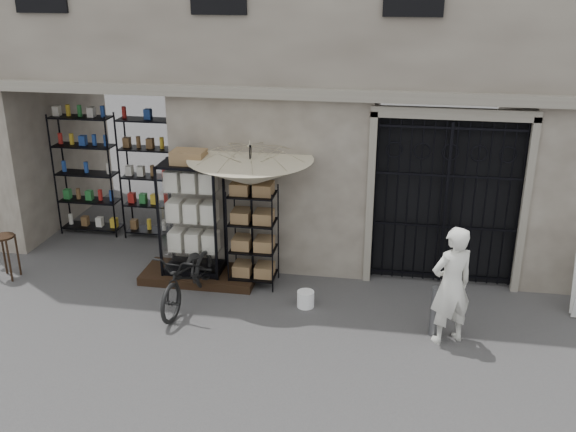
% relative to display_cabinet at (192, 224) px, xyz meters
% --- Properties ---
extents(ground, '(80.00, 80.00, 0.00)m').
position_rel_display_cabinet_xyz_m(ground, '(2.49, -1.56, -1.03)').
color(ground, black).
rests_on(ground, ground).
extents(main_building, '(14.00, 4.00, 9.00)m').
position_rel_display_cabinet_xyz_m(main_building, '(2.49, 2.44, 3.47)').
color(main_building, gray).
rests_on(main_building, ground).
extents(shop_recess, '(3.00, 1.70, 3.00)m').
position_rel_display_cabinet_xyz_m(shop_recess, '(-2.01, 1.24, 0.47)').
color(shop_recess, black).
rests_on(shop_recess, ground).
extents(shop_shelving, '(2.70, 0.50, 2.50)m').
position_rel_display_cabinet_xyz_m(shop_shelving, '(-2.06, 1.74, 0.22)').
color(shop_shelving, black).
rests_on(shop_shelving, ground).
extents(iron_gate, '(2.50, 0.21, 3.00)m').
position_rel_display_cabinet_xyz_m(iron_gate, '(4.24, 0.71, 0.47)').
color(iron_gate, black).
rests_on(iron_gate, ground).
extents(step_platform, '(2.00, 0.90, 0.15)m').
position_rel_display_cabinet_xyz_m(step_platform, '(0.09, -0.01, -0.96)').
color(step_platform, black).
rests_on(step_platform, ground).
extents(display_cabinet, '(1.09, 0.81, 2.13)m').
position_rel_display_cabinet_xyz_m(display_cabinet, '(0.00, 0.00, 0.00)').
color(display_cabinet, black).
rests_on(display_cabinet, step_platform).
extents(wire_rack, '(0.89, 0.74, 1.75)m').
position_rel_display_cabinet_xyz_m(wire_rack, '(1.07, -0.02, -0.18)').
color(wire_rack, black).
rests_on(wire_rack, ground).
extents(market_umbrella, '(2.33, 2.36, 2.95)m').
position_rel_display_cabinet_xyz_m(market_umbrella, '(1.04, 0.03, 1.09)').
color(market_umbrella, black).
rests_on(market_umbrella, ground).
extents(white_bucket, '(0.36, 0.36, 0.27)m').
position_rel_display_cabinet_xyz_m(white_bucket, '(2.07, -0.69, -0.90)').
color(white_bucket, white).
rests_on(white_bucket, ground).
extents(bicycle, '(0.77, 1.07, 1.90)m').
position_rel_display_cabinet_xyz_m(bicycle, '(0.19, -0.90, -1.03)').
color(bicycle, black).
rests_on(bicycle, ground).
extents(wooden_stool, '(0.49, 0.49, 0.80)m').
position_rel_display_cabinet_xyz_m(wooden_stool, '(-3.27, -0.52, -0.61)').
color(wooden_stool, black).
rests_on(wooden_stool, ground).
extents(steel_bollard, '(0.19, 0.19, 0.79)m').
position_rel_display_cabinet_xyz_m(steel_bollard, '(4.08, -1.23, -0.64)').
color(steel_bollard, slate).
rests_on(steel_bollard, ground).
extents(shopkeeper, '(1.44, 1.89, 0.43)m').
position_rel_display_cabinet_xyz_m(shopkeeper, '(4.26, -1.36, -1.03)').
color(shopkeeper, silver).
rests_on(shopkeeper, ground).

